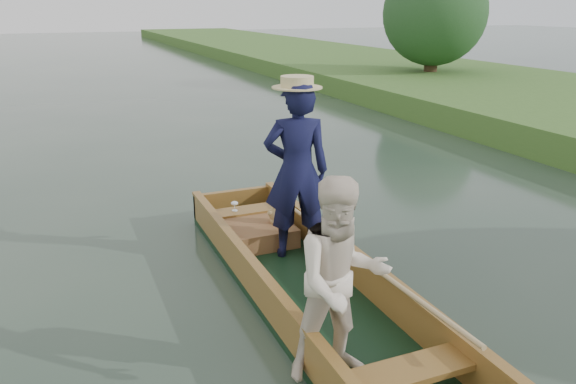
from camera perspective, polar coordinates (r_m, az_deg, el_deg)
name	(u,v)px	position (r m, az deg, el deg)	size (l,w,h in m)	color
ground	(312,303)	(5.55, 2.43, -11.19)	(120.00, 120.00, 0.00)	#283D30
trees_far	(171,13)	(17.47, -11.77, 17.39)	(22.62, 5.71, 4.34)	#47331E
punt	(308,242)	(5.29, 2.06, -5.14)	(1.37, 5.00, 2.04)	black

